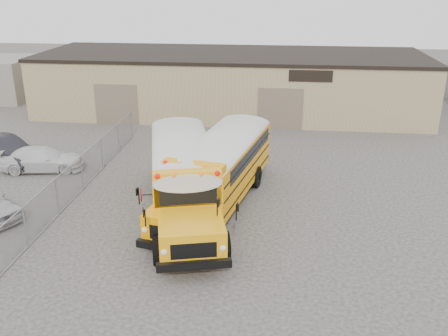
# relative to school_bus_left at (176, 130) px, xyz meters

# --- Properties ---
(ground) EXTENTS (120.00, 120.00, 0.00)m
(ground) POSITION_rel_school_bus_left_xyz_m (2.01, -7.79, -1.90)
(ground) COLOR #343230
(ground) RESTS_ON ground
(warehouse) EXTENTS (30.20, 10.20, 4.67)m
(warehouse) POSITION_rel_school_bus_left_xyz_m (2.01, 12.21, 0.48)
(warehouse) COLOR tan
(warehouse) RESTS_ON ground
(chainlink_fence) EXTENTS (0.07, 18.07, 1.81)m
(chainlink_fence) POSITION_rel_school_bus_left_xyz_m (-3.99, -4.79, -1.00)
(chainlink_fence) COLOR gray
(chainlink_fence) RESTS_ON ground
(school_bus_left) EXTENTS (5.39, 11.53, 3.28)m
(school_bus_left) POSITION_rel_school_bus_left_xyz_m (0.00, 0.00, 0.00)
(school_bus_left) COLOR #FFA70E
(school_bus_left) RESTS_ON ground
(school_bus_right) EXTENTS (4.80, 11.36, 3.23)m
(school_bus_right) POSITION_rel_school_bus_left_xyz_m (4.51, 1.07, -0.03)
(school_bus_right) COLOR #FF9B01
(school_bus_right) RESTS_ON ground
(tarp_bundle) EXTENTS (1.03, 1.03, 1.40)m
(tarp_bundle) POSITION_rel_school_bus_left_xyz_m (3.24, -7.58, -1.18)
(tarp_bundle) COLOR black
(tarp_bundle) RESTS_ON ground
(car_white) EXTENTS (4.85, 2.65, 1.33)m
(car_white) POSITION_rel_school_bus_left_xyz_m (-7.25, -2.45, -1.23)
(car_white) COLOR silver
(car_white) RESTS_ON ground
(car_dark) EXTENTS (5.26, 3.56, 1.64)m
(car_dark) POSITION_rel_school_bus_left_xyz_m (-9.86, -1.79, -1.08)
(car_dark) COLOR black
(car_dark) RESTS_ON ground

